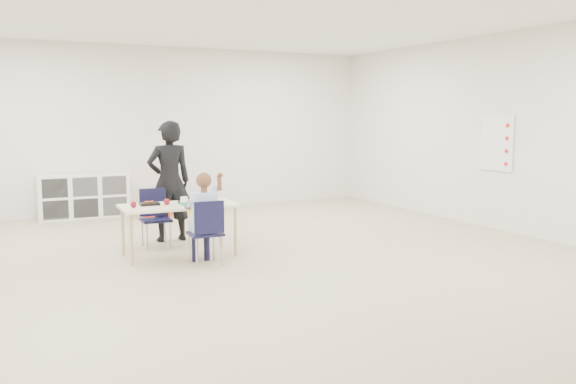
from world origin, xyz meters
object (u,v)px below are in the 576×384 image
child (205,213)px  cubby_shelf (84,196)px  table (179,230)px  adult (169,181)px  chair_near (205,232)px

child → cubby_shelf: 3.91m
table → cubby_shelf: (-0.60, 3.28, 0.04)m
cubby_shelf → adult: (0.74, -2.40, 0.44)m
adult → chair_near: bearing=89.1°
child → adult: bearing=91.6°
child → cubby_shelf: child is taller
chair_near → adult: adult is taller
child → cubby_shelf: size_ratio=0.82×
cubby_shelf → adult: bearing=-72.9°
table → adult: (0.14, 0.88, 0.48)m
table → chair_near: chair_near is taller
table → chair_near: size_ratio=1.85×
cubby_shelf → chair_near: bearing=-79.2°
table → adult: size_ratio=0.86×
chair_near → cubby_shelf: size_ratio=0.52×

